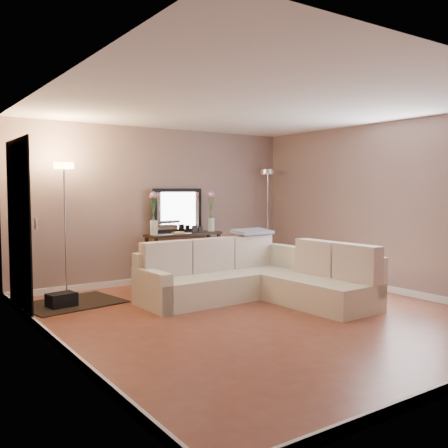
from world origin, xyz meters
TOP-DOWN VIEW (x-y plane):
  - floor at (0.00, 0.00)m, footprint 5.00×5.50m
  - ceiling at (0.00, 0.00)m, footprint 5.00×5.50m
  - wall_back at (0.00, 2.76)m, footprint 5.00×0.02m
  - wall_left at (-2.51, 0.00)m, footprint 0.02×5.50m
  - wall_right at (2.51, 0.00)m, footprint 0.02×5.50m
  - baseboard_back at (0.00, 2.73)m, footprint 5.00×0.03m
  - baseboard_left at (-2.48, 0.00)m, footprint 0.03×5.50m
  - baseboard_right at (2.48, 0.00)m, footprint 0.03×5.50m
  - doorway at (-2.48, 1.70)m, footprint 0.02×1.20m
  - switch_plate at (-2.48, 0.85)m, footprint 0.02×0.08m
  - sectional_sofa at (0.46, 0.70)m, footprint 2.52×2.36m
  - throw_blanket at (0.88, 1.30)m, footprint 0.64×0.41m
  - console_table at (0.23, 2.46)m, footprint 1.39×0.46m
  - leaning_mirror at (0.30, 2.64)m, footprint 0.97×0.11m
  - table_decor at (0.31, 2.43)m, footprint 0.58×0.14m
  - flower_vase_left at (-0.26, 2.43)m, footprint 0.16×0.13m
  - flower_vase_right at (0.89, 2.51)m, footprint 0.16×0.13m
  - floor_lamp_lit at (-1.72, 2.33)m, footprint 0.32×0.32m
  - floor_lamp_unlit at (2.12, 2.44)m, footprint 0.35×0.35m
  - charcoal_rug at (-1.76, 1.94)m, footprint 1.42×1.15m
  - black_bag at (-1.94, 1.81)m, footprint 0.40×0.31m

SIDE VIEW (x-z plane):
  - floor at x=0.00m, z-range -0.01..0.00m
  - charcoal_rug at x=-1.76m, z-range 0.00..0.02m
  - baseboard_back at x=0.00m, z-range 0.00..0.10m
  - baseboard_left at x=-2.48m, z-range 0.00..0.10m
  - baseboard_right at x=2.48m, z-range 0.00..0.10m
  - black_bag at x=-1.94m, z-range -0.04..0.19m
  - sectional_sofa at x=0.46m, z-range -0.11..0.75m
  - console_table at x=0.23m, z-range 0.05..0.89m
  - table_decor at x=0.31m, z-range 0.79..0.93m
  - throw_blanket at x=0.88m, z-range 0.88..0.96m
  - doorway at x=-2.48m, z-range 0.00..2.20m
  - flower_vase_left at x=-0.26m, z-range 0.77..1.49m
  - flower_vase_right at x=0.89m, z-range 0.77..1.49m
  - switch_plate at x=-2.48m, z-range 1.14..1.26m
  - leaning_mirror at x=0.30m, z-range 0.83..1.59m
  - wall_back at x=0.00m, z-range 0.00..2.60m
  - wall_left at x=-2.51m, z-range 0.00..2.60m
  - wall_right at x=2.51m, z-range 0.00..2.60m
  - floor_lamp_unlit at x=2.12m, z-range 0.40..2.35m
  - floor_lamp_lit at x=-1.72m, z-range 0.40..2.36m
  - ceiling at x=0.00m, z-range 2.60..2.61m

